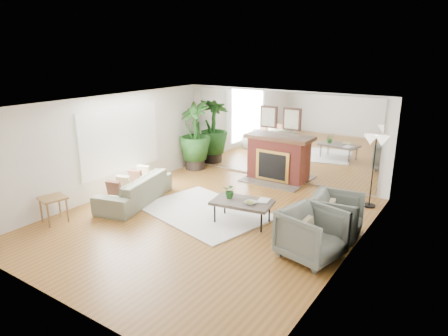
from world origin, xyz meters
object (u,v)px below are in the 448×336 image
Objects in this scene: potted_ficus at (194,134)px; armchair_front at (312,234)px; floor_lamp at (376,146)px; coffee_table at (242,203)px; fireplace at (276,158)px; sofa at (135,189)px; armchair_back at (337,215)px; side_table at (53,201)px.

armchair_front is at bearing -32.38° from potted_ficus.
coffee_table is at bearing -129.18° from floor_lamp.
potted_ficus is (-2.60, -0.28, 0.44)m from fireplace.
fireplace reaches higher than floor_lamp.
armchair_back reaches higher than sofa.
armchair_front is at bearing -18.16° from coffee_table.
fireplace reaches higher than side_table.
floor_lamp is (0.15, 1.93, 1.03)m from armchair_back.
armchair_back is 5.60m from potted_ficus.
armchair_back is at bearing 87.24° from sofa.
armchair_front is (1.77, -0.58, -0.01)m from coffee_table.
potted_ficus is 1.21× the size of floor_lamp.
sofa is 2.36× the size of armchair_back.
sofa reaches higher than side_table.
fireplace is 0.92× the size of sofa.
side_table is (-3.35, -2.18, 0.02)m from coffee_table.
armchair_front reaches higher than armchair_back.
armchair_front reaches higher than coffee_table.
coffee_table is 1.36× the size of armchair_front.
armchair_back is (4.63, 0.92, 0.10)m from sofa.
coffee_table is 1.43× the size of armchair_back.
potted_ficus is at bearing -173.77° from fireplace.
armchair_front is 6.03m from potted_ficus.
sofa is at bearing -122.15° from fireplace.
fireplace is at bearing 48.17° from armchair_front.
floor_lamp is (2.00, 2.46, 1.00)m from coffee_table.
fireplace is 2.65m from potted_ficus.
coffee_table is at bearing -76.55° from fireplace.
armchair_front is 1.68× the size of side_table.
armchair_back is at bearing -43.09° from fireplace.
potted_ficus is (-3.30, 2.63, 0.64)m from coffee_table.
side_table is 0.29× the size of potted_ficus.
sofa is 4.55m from armchair_front.
coffee_table is 2.81m from sofa.
potted_ficus is at bearing 175.74° from sofa.
sofa reaches higher than coffee_table.
potted_ficus reaches higher than fireplace.
fireplace is at bearing 170.34° from floor_lamp.
potted_ficus is at bearing 89.40° from side_table.
armchair_front reaches higher than sofa.
sofa is at bearing -149.21° from floor_lamp.
potted_ficus is (-5.07, 3.21, 0.65)m from armchair_front.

